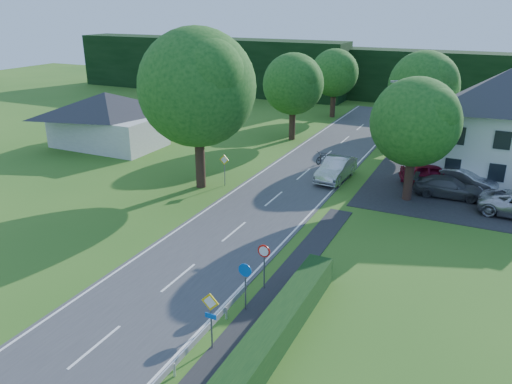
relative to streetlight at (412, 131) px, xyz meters
The scene contains 26 objects.
road 13.59m from the streetlight, 128.88° to the right, with size 7.00×80.00×0.04m, color #3D3D40.
parking_pad 6.65m from the streetlight, 37.30° to the left, with size 14.00×16.00×0.04m, color black.
line_edge_left 15.73m from the streetlight, 138.52° to the right, with size 0.12×80.00×0.01m, color white.
line_edge_right 11.95m from the streetlight, 115.70° to the right, with size 0.12×80.00×0.01m, color white.
line_centre 13.58m from the streetlight, 128.88° to the right, with size 0.12×80.00×0.01m, color white, non-canonical shape.
tree_main 15.35m from the streetlight, 156.89° to the right, with size 9.40×9.40×11.64m, color #164815, non-canonical shape.
tree_left_far 16.45m from the streetlight, 142.56° to the left, with size 7.00×7.00×8.58m, color #164815, non-canonical shape.
tree_right_far 12.05m from the streetlight, 95.06° to the left, with size 7.40×7.40×9.09m, color #164815, non-canonical shape.
tree_left_back 25.34m from the streetlight, 119.73° to the left, with size 6.60×6.60×8.07m, color #164815, non-canonical shape.
tree_right_back 20.12m from the streetlight, 95.89° to the left, with size 6.20×6.20×7.56m, color #164815, non-canonical shape.
tree_right_mid 2.05m from the streetlight, 77.66° to the right, with size 7.00×7.00×8.58m, color #164815, non-canonical shape.
treeline_left 48.22m from the streetlight, 138.42° to the left, with size 44.00×6.00×8.00m, color black.
treeline_right 36.01m from the streetlight, 90.10° to the left, with size 30.00×5.00×7.00m, color black.
bungalow_left 28.12m from the streetlight, behind, with size 11.00×6.50×5.20m.
house_white 8.44m from the streetlight, 45.30° to the left, with size 10.60×8.40×8.60m.
streetlight is the anchor object (origin of this frame).
sign_priority_right 22.50m from the streetlight, 99.70° to the right, with size 0.78×0.09×2.59m.
sign_roundabout 19.59m from the streetlight, 101.19° to the right, with size 0.64×0.08×2.37m.
sign_speed_limit 17.64m from the streetlight, 102.46° to the right, with size 0.64×0.11×2.37m.
sign_priority_left 13.80m from the streetlight, 158.22° to the right, with size 0.78×0.09×2.44m.
moving_car 6.44m from the streetlight, behind, with size 1.80×5.16×1.70m, color #B3B3B8.
motorcycle 9.23m from the streetlight, 154.42° to the left, with size 0.71×2.03×1.07m, color black.
parked_car_red 4.48m from the streetlight, 53.70° to the left, with size 1.93×4.81×1.64m, color maroon.
parked_car_silver_a 5.65m from the streetlight, 27.24° to the left, with size 1.63×4.66×1.54m, color #9D9CA0.
parked_car_grey 4.78m from the streetlight, ahead, with size 1.97×4.85×1.41m, color #4A4B4F.
parasol 3.40m from the streetlight, 25.03° to the left, with size 2.36×2.41×2.17m, color red.
Camera 1 is at (13.03, -6.17, 13.05)m, focal length 35.00 mm.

